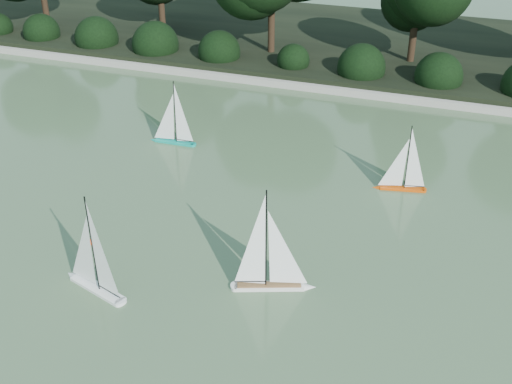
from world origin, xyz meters
TOP-DOWN VIEW (x-y plane):
  - ground at (0.00, 0.00)m, footprint 80.00×80.00m
  - pond_coping at (0.00, 9.00)m, footprint 40.00×0.35m
  - far_bank at (0.00, 13.00)m, footprint 40.00×8.00m
  - shrub_hedge at (0.00, 9.90)m, footprint 29.10×1.10m
  - sailboat_white_a at (-2.15, -0.24)m, footprint 1.28×0.58m
  - sailboat_white_b at (0.47, 0.69)m, footprint 1.28×0.63m
  - sailboat_orange at (1.75, 4.37)m, footprint 1.04×0.36m
  - sailboat_teal at (-3.30, 4.80)m, footprint 1.11×0.21m
  - race_buoy at (-2.87, 0.77)m, footprint 0.14×0.14m

SIDE VIEW (x-z plane):
  - ground at x=0.00m, z-range 0.00..0.00m
  - race_buoy at x=-2.87m, z-range -0.07..0.07m
  - pond_coping at x=0.00m, z-range 0.00..0.18m
  - far_bank at x=0.00m, z-range 0.00..0.30m
  - sailboat_orange at x=1.75m, z-range -0.49..0.94m
  - sailboat_teal at x=-3.30m, z-range -0.52..1.00m
  - sailboat_white_b at x=0.47m, z-range -0.62..1.17m
  - sailboat_white_a at x=-2.15m, z-range -0.61..1.16m
  - shrub_hedge at x=0.00m, z-range -0.10..1.00m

